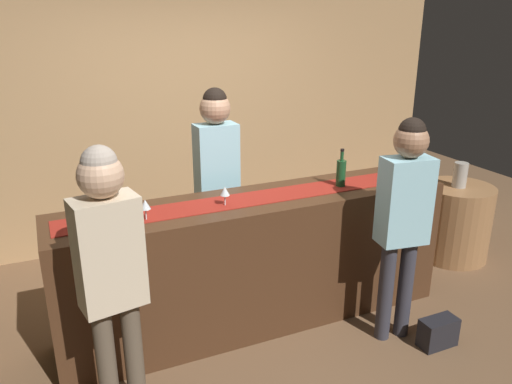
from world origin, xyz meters
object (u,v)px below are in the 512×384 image
bartender (217,169)px  customer_sipping (404,209)px  wine_bottle_green (341,173)px  round_side_table (455,222)px  wine_bottle_amber (113,201)px  customer_browsing (110,263)px  vase_on_side_table (460,175)px  wine_glass_near_customer (145,205)px  handbag (438,332)px  wine_glass_mid_counter (225,192)px

bartender → customer_sipping: (0.94, -1.19, -0.08)m
wine_bottle_green → bartender: bearing=143.5°
bartender → round_side_table: (2.35, -0.35, -0.73)m
wine_bottle_green → wine_bottle_amber: bearing=177.4°
wine_bottle_green → customer_browsing: (-1.85, -0.62, -0.10)m
wine_bottle_amber → round_side_table: 3.35m
wine_bottle_green → vase_on_side_table: (1.51, 0.24, -0.28)m
customer_browsing → round_side_table: bearing=4.0°
customer_sipping → round_side_table: customer_sipping is taller
wine_glass_near_customer → bartender: bartender is taller
wine_glass_near_customer → customer_sipping: (1.67, -0.52, -0.11)m
wine_glass_near_customer → handbag: (1.90, -0.76, -1.02)m
wine_bottle_amber → vase_on_side_table: wine_bottle_amber is taller
vase_on_side_table → handbag: (-1.15, -1.07, -0.75)m
wine_glass_mid_counter → round_side_table: (2.51, 0.27, -0.76)m
wine_bottle_amber → wine_bottle_green: size_ratio=1.00×
customer_browsing → bartender: bearing=39.1°
wine_bottle_green → wine_glass_mid_counter: (-0.97, -0.03, -0.01)m
wine_glass_mid_counter → handbag: (1.34, -0.80, -1.02)m
wine_glass_near_customer → customer_sipping: bearing=-17.4°
wine_bottle_green → wine_glass_mid_counter: 0.98m
wine_bottle_green → wine_glass_near_customer: size_ratio=2.10×
wine_bottle_green → handbag: 1.37m
wine_bottle_green → vase_on_side_table: 1.56m
wine_glass_near_customer → round_side_table: wine_glass_near_customer is taller
bartender → handbag: bartender is taller
handbag → vase_on_side_table: bearing=42.8°
wine_glass_mid_counter → customer_sipping: (1.11, -0.56, -0.11)m
wine_bottle_green → customer_sipping: (0.13, -0.59, -0.11)m
wine_bottle_amber → round_side_table: bearing=2.9°
wine_glass_mid_counter → round_side_table: size_ratio=0.19×
wine_bottle_green → wine_glass_mid_counter: wine_bottle_green is taller
bartender → customer_browsing: 1.60m
bartender → handbag: 2.10m
customer_browsing → round_side_table: customer_browsing is taller
wine_bottle_amber → wine_glass_mid_counter: (0.74, -0.11, -0.01)m
bartender → vase_on_side_table: 2.36m
bartender → vase_on_side_table: (2.32, -0.36, -0.24)m
vase_on_side_table → bartender: bearing=171.2°
wine_glass_mid_counter → customer_sipping: 1.25m
vase_on_side_table → wine_bottle_green: bearing=-171.1°
round_side_table → handbag: size_ratio=2.64×
wine_bottle_amber → wine_glass_near_customer: wine_bottle_amber is taller
customer_sipping → handbag: customer_sipping is taller
round_side_table → vase_on_side_table: vase_on_side_table is taller
customer_browsing → vase_on_side_table: (3.37, 0.86, -0.18)m
wine_bottle_green → wine_glass_mid_counter: bearing=-178.2°
wine_glass_near_customer → vase_on_side_table: 3.08m
vase_on_side_table → handbag: vase_on_side_table is taller
vase_on_side_table → round_side_table: bearing=16.5°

